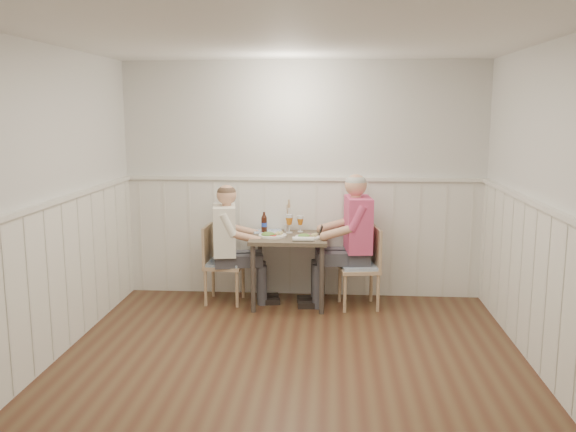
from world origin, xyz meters
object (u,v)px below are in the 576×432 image
object	(u,v)px
dining_table	(289,246)
chair_left	(220,261)
diner_cream	(229,253)
man_in_pink	(353,250)
chair_right	(364,264)
grass_vase	(286,216)
beer_bottle	(264,223)

from	to	relation	value
dining_table	chair_left	xyz separation A→B (m)	(-0.76, 0.03, -0.18)
diner_cream	man_in_pink	bearing A→B (deg)	1.66
chair_left	man_in_pink	bearing A→B (deg)	-0.04
chair_right	grass_vase	xyz separation A→B (m)	(-0.84, 0.28, 0.45)
chair_right	grass_vase	size ratio (longest dim) A/B	2.28
chair_left	beer_bottle	distance (m)	0.63
chair_left	diner_cream	xyz separation A→B (m)	(0.11, -0.04, 0.09)
man_in_pink	grass_vase	distance (m)	0.82
chair_right	man_in_pink	size ratio (longest dim) A/B	0.60
dining_table	chair_left	bearing A→B (deg)	177.83
beer_bottle	dining_table	bearing A→B (deg)	-30.96
chair_right	diner_cream	world-z (taller)	diner_cream
chair_right	man_in_pink	bearing A→B (deg)	151.35
dining_table	man_in_pink	distance (m)	0.68
beer_bottle	man_in_pink	bearing A→B (deg)	-8.53
man_in_pink	chair_left	bearing A→B (deg)	179.96
diner_cream	grass_vase	size ratio (longest dim) A/B	3.50
dining_table	diner_cream	size ratio (longest dim) A/B	0.61
dining_table	grass_vase	size ratio (longest dim) A/B	2.14
chair_right	man_in_pink	world-z (taller)	man_in_pink
grass_vase	dining_table	bearing A→B (deg)	-78.37
chair_right	chair_left	distance (m)	1.55
chair_right	diner_cream	xyz separation A→B (m)	(-1.44, 0.02, 0.09)
chair_right	man_in_pink	distance (m)	0.19
dining_table	man_in_pink	bearing A→B (deg)	2.34
diner_cream	dining_table	bearing A→B (deg)	0.95
chair_left	man_in_pink	distance (m)	1.45
dining_table	man_in_pink	world-z (taller)	man_in_pink
chair_right	diner_cream	size ratio (longest dim) A/B	0.65
chair_left	grass_vase	size ratio (longest dim) A/B	2.25
diner_cream	grass_vase	bearing A→B (deg)	22.81
man_in_pink	diner_cream	size ratio (longest dim) A/B	1.09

